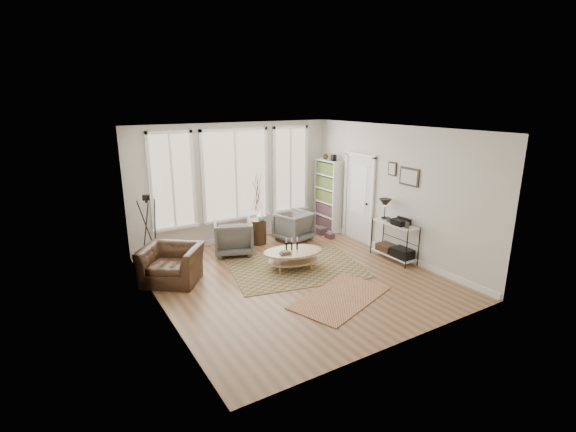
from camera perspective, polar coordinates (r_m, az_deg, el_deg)
room at (r=7.95m, az=1.03°, el=1.12°), size 5.50×5.54×2.90m
bay_window at (r=10.22m, az=-7.15°, el=5.34°), size 4.14×0.12×2.24m
door at (r=10.38m, az=9.67°, el=2.67°), size 0.09×1.06×2.22m
bookcase at (r=11.15m, az=5.51°, el=2.84°), size 0.31×0.85×2.06m
low_shelf at (r=9.41m, az=14.34°, el=-2.85°), size 0.38×1.08×1.30m
wall_art at (r=9.24m, az=15.66°, el=5.47°), size 0.04×0.88×0.44m
rug_main at (r=8.86m, az=1.09°, el=-7.02°), size 3.05×2.54×0.01m
rug_runner at (r=7.64m, az=7.17°, el=-10.98°), size 2.11×1.60×0.01m
coffee_table at (r=8.70m, az=0.65°, el=-5.32°), size 1.39×1.06×0.57m
armchair_left at (r=9.59m, az=-7.51°, el=-2.85°), size 1.10×1.11×0.79m
armchair_right at (r=10.40m, az=0.75°, el=-1.40°), size 0.97×0.98×0.73m
side_table at (r=10.07m, az=-4.18°, el=0.66°), size 0.41×0.41×1.70m
vase at (r=10.03m, az=-3.64°, el=0.07°), size 0.29×0.29×0.24m
accent_chair at (r=8.41m, az=-15.65°, el=-6.36°), size 1.43×1.41×0.70m
tripod_camera at (r=9.30m, az=-18.41°, el=-2.19°), size 0.53×0.53×1.52m
book_stack_near at (r=10.99m, az=4.47°, el=-2.00°), size 0.23×0.29×0.19m
book_stack_far at (r=10.69m, az=5.72°, el=-2.69°), size 0.20×0.24×0.13m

